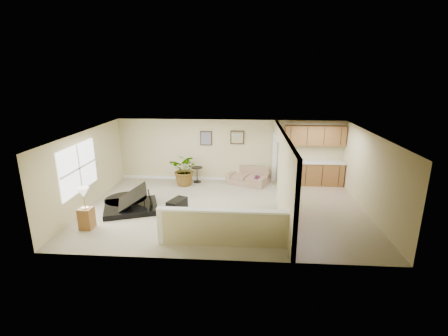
# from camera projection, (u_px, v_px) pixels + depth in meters

# --- Properties ---
(floor) EXTENTS (9.00, 9.00, 0.00)m
(floor) POSITION_uv_depth(u_px,v_px,m) (225.00, 209.00, 10.55)
(floor) COLOR tan
(floor) RESTS_ON ground
(back_wall) EXTENTS (9.00, 0.04, 2.50)m
(back_wall) POSITION_uv_depth(u_px,v_px,m) (230.00, 151.00, 13.07)
(back_wall) COLOR #CCC08B
(back_wall) RESTS_ON floor
(front_wall) EXTENTS (9.00, 0.04, 2.50)m
(front_wall) POSITION_uv_depth(u_px,v_px,m) (216.00, 211.00, 7.33)
(front_wall) COLOR #CCC08B
(front_wall) RESTS_ON floor
(left_wall) EXTENTS (0.04, 6.00, 2.50)m
(left_wall) POSITION_uv_depth(u_px,v_px,m) (86.00, 170.00, 10.50)
(left_wall) COLOR #CCC08B
(left_wall) RESTS_ON floor
(right_wall) EXTENTS (0.04, 6.00, 2.50)m
(right_wall) POSITION_uv_depth(u_px,v_px,m) (371.00, 175.00, 9.90)
(right_wall) COLOR #CCC08B
(right_wall) RESTS_ON floor
(ceiling) EXTENTS (9.00, 6.00, 0.04)m
(ceiling) POSITION_uv_depth(u_px,v_px,m) (225.00, 133.00, 9.85)
(ceiling) COLOR white
(ceiling) RESTS_ON back_wall
(kitchen_vinyl) EXTENTS (2.70, 6.00, 0.01)m
(kitchen_vinyl) POSITION_uv_depth(u_px,v_px,m) (323.00, 212.00, 10.34)
(kitchen_vinyl) COLOR gray
(kitchen_vinyl) RESTS_ON floor
(interior_partition) EXTENTS (0.18, 5.99, 2.50)m
(interior_partition) POSITION_uv_depth(u_px,v_px,m) (282.00, 172.00, 10.33)
(interior_partition) COLOR #CCC08B
(interior_partition) RESTS_ON floor
(pony_half_wall) EXTENTS (3.42, 0.22, 1.00)m
(pony_half_wall) POSITION_uv_depth(u_px,v_px,m) (222.00, 227.00, 8.20)
(pony_half_wall) COLOR #CCC08B
(pony_half_wall) RESTS_ON floor
(left_window) EXTENTS (0.05, 2.15, 1.45)m
(left_window) POSITION_uv_depth(u_px,v_px,m) (78.00, 168.00, 9.96)
(left_window) COLOR white
(left_window) RESTS_ON left_wall
(wall_art_left) EXTENTS (0.48, 0.04, 0.58)m
(wall_art_left) POSITION_uv_depth(u_px,v_px,m) (206.00, 138.00, 12.97)
(wall_art_left) COLOR #362613
(wall_art_left) RESTS_ON back_wall
(wall_mirror) EXTENTS (0.55, 0.04, 0.55)m
(wall_mirror) POSITION_uv_depth(u_px,v_px,m) (237.00, 137.00, 12.87)
(wall_mirror) COLOR #362613
(wall_mirror) RESTS_ON back_wall
(kitchen_cabinets) EXTENTS (2.36, 0.65, 2.33)m
(kitchen_cabinets) POSITION_uv_depth(u_px,v_px,m) (310.00, 163.00, 12.71)
(kitchen_cabinets) COLOR olive
(kitchen_cabinets) RESTS_ON floor
(piano) EXTENTS (2.28, 2.26, 1.56)m
(piano) POSITION_uv_depth(u_px,v_px,m) (130.00, 189.00, 10.48)
(piano) COLOR black
(piano) RESTS_ON floor
(piano_bench) EXTENTS (0.60, 0.79, 0.47)m
(piano_bench) POSITION_uv_depth(u_px,v_px,m) (177.00, 207.00, 10.16)
(piano_bench) COLOR black
(piano_bench) RESTS_ON floor
(loveseat) EXTENTS (1.89, 1.46, 0.89)m
(loveseat) POSITION_uv_depth(u_px,v_px,m) (248.00, 175.00, 12.95)
(loveseat) COLOR tan
(loveseat) RESTS_ON floor
(accent_table) EXTENTS (0.44, 0.44, 0.63)m
(accent_table) POSITION_uv_depth(u_px,v_px,m) (197.00, 173.00, 13.06)
(accent_table) COLOR black
(accent_table) RESTS_ON floor
(palm_plant) EXTENTS (1.35, 1.24, 1.28)m
(palm_plant) POSITION_uv_depth(u_px,v_px,m) (186.00, 170.00, 12.66)
(palm_plant) COLOR black
(palm_plant) RESTS_ON floor
(small_plant) EXTENTS (0.32, 0.32, 0.48)m
(small_plant) POSITION_uv_depth(u_px,v_px,m) (257.00, 182.00, 12.51)
(small_plant) COLOR black
(small_plant) RESTS_ON floor
(lamp_stand) EXTENTS (0.37, 0.37, 1.22)m
(lamp_stand) POSITION_uv_depth(u_px,v_px,m) (86.00, 211.00, 9.12)
(lamp_stand) COLOR olive
(lamp_stand) RESTS_ON floor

